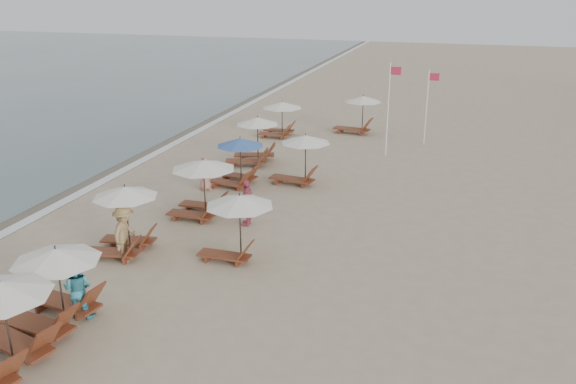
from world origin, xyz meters
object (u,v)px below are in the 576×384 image
(lounger_station_4, at_px, (236,162))
(beachgoer_far_b, at_px, (205,174))
(beachgoer_far_a, at_px, (247,203))
(inland_station_0, at_px, (234,218))
(beachgoer_mid_a, at_px, (78,289))
(flag_pole_near, at_px, (389,105))
(beachgoer_mid_b, at_px, (125,234))
(inland_station_1, at_px, (299,155))
(inland_station_2, at_px, (357,112))
(lounger_station_2, at_px, (122,221))
(lounger_station_1, at_px, (52,288))
(lounger_station_5, at_px, (253,142))
(lounger_station_3, at_px, (200,186))
(lounger_station_6, at_px, (279,117))

(lounger_station_4, xyz_separation_m, beachgoer_far_b, (-1.01, -1.08, -0.35))
(beachgoer_far_a, relative_size, beachgoer_far_b, 1.20)
(inland_station_0, height_order, beachgoer_mid_a, inland_station_0)
(lounger_station_4, xyz_separation_m, flag_pole_near, (5.71, 6.86, 1.57))
(beachgoer_mid_b, bearing_deg, inland_station_1, -25.62)
(inland_station_2, bearing_deg, lounger_station_2, -102.60)
(lounger_station_1, height_order, lounger_station_2, lounger_station_2)
(lounger_station_2, xyz_separation_m, beachgoer_mid_a, (1.03, -3.91, -0.34))
(lounger_station_4, relative_size, beachgoer_far_b, 1.67)
(lounger_station_5, relative_size, inland_station_0, 1.05)
(lounger_station_3, distance_m, inland_station_1, 5.56)
(lounger_station_1, relative_size, lounger_station_4, 1.11)
(lounger_station_2, distance_m, flag_pole_near, 16.16)
(beachgoer_far_b, bearing_deg, lounger_station_4, -7.46)
(inland_station_2, bearing_deg, inland_station_0, -91.51)
(beachgoer_mid_a, bearing_deg, inland_station_0, -132.96)
(lounger_station_1, xyz_separation_m, lounger_station_2, (-0.62, 4.40, 0.13))
(lounger_station_4, distance_m, beachgoer_far_a, 4.76)
(inland_station_1, distance_m, flag_pole_near, 6.76)
(lounger_station_4, xyz_separation_m, inland_station_0, (2.83, -7.19, 0.39))
(inland_station_0, bearing_deg, flag_pole_near, 78.40)
(lounger_station_6, height_order, inland_station_2, inland_station_2)
(lounger_station_1, relative_size, flag_pole_near, 0.57)
(beachgoer_far_a, distance_m, flag_pole_near, 11.80)
(lounger_station_1, xyz_separation_m, lounger_station_3, (0.41, 8.24, 0.20))
(lounger_station_5, xyz_separation_m, inland_station_1, (3.11, -2.41, 0.26))
(inland_station_0, height_order, flag_pole_near, flag_pole_near)
(lounger_station_4, distance_m, beachgoer_mid_b, 8.28)
(lounger_station_2, bearing_deg, beachgoer_mid_b, -51.35)
(beachgoer_mid_b, height_order, beachgoer_far_a, beachgoer_mid_b)
(lounger_station_6, bearing_deg, lounger_station_4, -84.21)
(inland_station_1, bearing_deg, flag_pole_near, 62.52)
(lounger_station_6, bearing_deg, inland_station_2, 26.62)
(flag_pole_near, bearing_deg, beachgoer_mid_b, -112.54)
(lounger_station_3, bearing_deg, lounger_station_6, 94.47)
(lounger_station_5, bearing_deg, lounger_station_6, 94.58)
(inland_station_0, height_order, beachgoer_mid_b, inland_station_0)
(lounger_station_6, bearing_deg, lounger_station_1, -88.36)
(lounger_station_4, relative_size, beachgoer_mid_a, 1.47)
(lounger_station_2, height_order, beachgoer_far_a, lounger_station_2)
(lounger_station_6, xyz_separation_m, beachgoer_far_b, (-0.10, -10.11, -0.39))
(inland_station_1, relative_size, beachgoer_far_a, 1.55)
(inland_station_2, relative_size, beachgoer_far_a, 1.62)
(lounger_station_2, xyz_separation_m, inland_station_2, (4.24, 18.96, 0.09))
(lounger_station_1, bearing_deg, inland_station_2, 81.20)
(beachgoer_far_a, bearing_deg, lounger_station_2, -44.73)
(lounger_station_4, bearing_deg, beachgoer_mid_a, -89.53)
(lounger_station_3, distance_m, inland_station_0, 4.23)
(lounger_station_1, relative_size, inland_station_1, 1.00)
(lounger_station_2, xyz_separation_m, flag_pole_near, (6.64, 14.66, 1.47))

